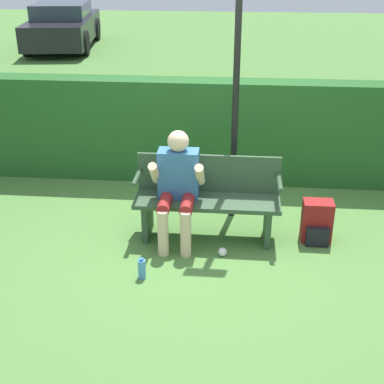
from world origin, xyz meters
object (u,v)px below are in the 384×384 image
backpack (317,222)px  signpost (237,69)px  parked_car (63,26)px  person_seated (178,182)px  park_bench (208,198)px  water_bottle (142,269)px

backpack → signpost: (-0.90, 0.49, 1.48)m
signpost → parked_car: bearing=116.8°
signpost → person_seated: bearing=-133.0°
backpack → signpost: size_ratio=0.15×
signpost → parked_car: signpost is taller
park_bench → parked_car: parked_car is taller
park_bench → backpack: bearing=-0.6°
park_bench → person_seated: 0.39m
park_bench → signpost: signpost is taller
water_bottle → park_bench: bearing=57.2°
water_bottle → parked_car: (-4.35, 11.60, 0.53)m
park_bench → parked_car: (-4.91, 10.73, 0.18)m
person_seated → park_bench: bearing=20.7°
park_bench → water_bottle: 1.09m
water_bottle → parked_car: size_ratio=0.05×
backpack → park_bench: bearing=179.4°
signpost → parked_car: 11.53m
backpack → parked_car: bearing=119.5°
park_bench → signpost: (0.25, 0.48, 1.25)m
water_bottle → signpost: 2.25m
park_bench → signpost: size_ratio=0.51×
person_seated → parked_car: 11.79m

